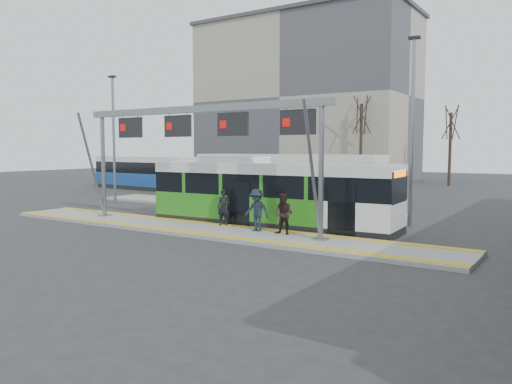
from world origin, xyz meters
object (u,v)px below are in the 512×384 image
Objects in this scene: passenger_b at (284,214)px; gantry at (197,130)px; passenger_c at (257,210)px; hero_bus at (270,195)px; passenger_a at (224,208)px.

gantry is at bearing -177.51° from passenger_b.
gantry reaches higher than passenger_b.
gantry is 4.35m from passenger_c.
gantry is at bearing -133.36° from hero_bus.
passenger_a is at bearing 165.76° from passenger_c.
passenger_c is (2.83, 0.33, -3.29)m from gantry.
passenger_b is 0.95× the size of passenger_c.
passenger_a is 3.42m from passenger_b.
gantry is 1.12× the size of hero_bus.
gantry is 3.54m from passenger_a.
passenger_a is 2.10m from passenger_c.
passenger_c is at bearing -25.50° from passenger_a.
gantry is 8.24× the size of passenger_a.
passenger_c reaches higher than passenger_b.
passenger_c is at bearing 175.43° from passenger_b.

